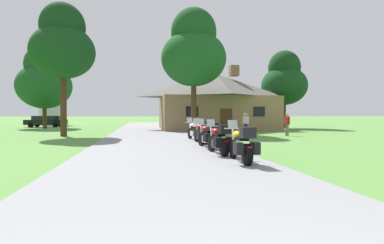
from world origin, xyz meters
name	(u,v)px	position (x,y,z in m)	size (l,w,h in m)	color
ground_plane	(154,137)	(0.00, 20.00, 0.00)	(500.00, 500.00, 0.00)	#56893D
asphalt_driveway	(155,139)	(0.00, 18.00, 0.03)	(6.40, 80.00, 0.06)	gray
motorcycle_yellow_nearest_to_camera	(242,145)	(2.22, 7.86, 0.61)	(0.73, 2.08, 1.30)	black
motorcycle_red_second_in_row	(220,140)	(2.03, 9.86, 0.61)	(0.84, 2.08, 1.30)	black
motorcycle_red_third_in_row	(208,136)	(2.10, 12.09, 0.61)	(0.91, 2.08, 1.30)	black
motorcycle_red_fourth_in_row	(202,133)	(2.24, 14.24, 0.61)	(0.86, 2.08, 1.30)	black
motorcycle_white_farthest_in_row	(194,130)	(2.20, 16.42, 0.62)	(0.73, 2.08, 1.30)	black
stone_lodge	(215,101)	(6.75, 29.85, 2.99)	(11.88, 8.86, 6.70)	#896B4C
bystander_tan_shirt_near_lodge	(245,122)	(7.20, 21.84, 0.93)	(0.55, 0.25, 1.67)	#75664C
bystander_white_shirt_beside_signpost	(246,123)	(7.02, 21.07, 0.93)	(0.35, 0.51, 1.67)	navy
bystander_red_shirt_by_tree	(287,123)	(9.57, 19.52, 0.93)	(0.29, 0.54, 1.67)	#75664C
tree_left_far	(44,80)	(-11.74, 35.79, 5.51)	(6.00, 6.00, 9.45)	#422D19
tree_right_of_lodge	(284,80)	(15.12, 31.31, 5.42)	(5.12, 5.12, 8.79)	#422D19
tree_by_lodge_front	(194,51)	(3.38, 23.51, 6.74)	(5.30, 5.30, 10.23)	#422D19
tree_left_near	(63,45)	(-6.32, 21.79, 6.51)	(4.46, 4.46, 9.46)	#422D19
metal_silo_distant	(51,97)	(-14.28, 47.64, 4.14)	(3.60, 3.60, 8.26)	#B2B7BC
parked_black_suv_far_left	(47,121)	(-12.34, 38.50, 0.78)	(4.75, 2.26, 1.40)	black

